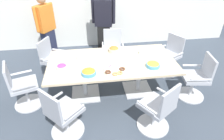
{
  "coord_description": "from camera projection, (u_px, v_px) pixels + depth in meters",
  "views": [
    {
      "loc": [
        -0.43,
        -3.09,
        2.56
      ],
      "look_at": [
        0.0,
        0.0,
        0.55
      ],
      "focal_mm": 30.49,
      "sensor_mm": 36.0,
      "label": 1
    }
  ],
  "objects": [
    {
      "name": "snack_bowl_chips_yellow",
      "position": [
        153.0,
        65.0,
        3.41
      ],
      "size": [
        0.25,
        0.25,
        0.09
      ],
      "color": "#4C9EC6",
      "rests_on": "conference_table"
    },
    {
      "name": "snack_bowl_candy_mix",
      "position": [
        62.0,
        67.0,
        3.36
      ],
      "size": [
        0.18,
        0.18,
        0.08
      ],
      "color": "white",
      "rests_on": "conference_table"
    },
    {
      "name": "office_chair_5",
      "position": [
        22.0,
        88.0,
        3.47
      ],
      "size": [
        0.68,
        0.68,
        0.91
      ],
      "rotation": [
        0.0,
        0.0,
        -1.26
      ],
      "color": "silver",
      "rests_on": "ground"
    },
    {
      "name": "office_chair_0",
      "position": [
        158.0,
        110.0,
        3.0
      ],
      "size": [
        0.75,
        0.75,
        0.91
      ],
      "rotation": [
        0.0,
        0.0,
        0.58
      ],
      "color": "silver",
      "rests_on": "ground"
    },
    {
      "name": "snack_bowl_pretzels",
      "position": [
        114.0,
        49.0,
        3.9
      ],
      "size": [
        0.21,
        0.21,
        0.11
      ],
      "color": "beige",
      "rests_on": "conference_table"
    },
    {
      "name": "office_chair_1",
      "position": [
        197.0,
        79.0,
        3.69
      ],
      "size": [
        0.62,
        0.62,
        0.91
      ],
      "rotation": [
        0.0,
        0.0,
        1.42
      ],
      "color": "silver",
      "rests_on": "ground"
    },
    {
      "name": "snack_bowl_chips_orange",
      "position": [
        89.0,
        72.0,
        3.2
      ],
      "size": [
        0.26,
        0.26,
        0.09
      ],
      "color": "#4C9EC6",
      "rests_on": "conference_table"
    },
    {
      "name": "conference_table",
      "position": [
        112.0,
        67.0,
        3.67
      ],
      "size": [
        2.4,
        1.2,
        0.75
      ],
      "color": "#CCB793",
      "rests_on": "ground"
    },
    {
      "name": "office_chair_4",
      "position": [
        53.0,
        61.0,
        4.27
      ],
      "size": [
        0.71,
        0.71,
        0.91
      ],
      "rotation": [
        0.0,
        0.0,
        -1.98
      ],
      "color": "silver",
      "rests_on": "ground"
    },
    {
      "name": "plate_stack",
      "position": [
        143.0,
        52.0,
        3.85
      ],
      "size": [
        0.18,
        0.18,
        0.05
      ],
      "color": "white",
      "rests_on": "conference_table"
    },
    {
      "name": "person_standing_1",
      "position": [
        104.0,
        23.0,
        4.97
      ],
      "size": [
        0.61,
        0.31,
        1.74
      ],
      "rotation": [
        0.0,
        0.0,
        -3.37
      ],
      "color": "black",
      "rests_on": "ground"
    },
    {
      "name": "office_chair_2",
      "position": [
        169.0,
        57.0,
        4.45
      ],
      "size": [
        0.73,
        0.73,
        0.91
      ],
      "rotation": [
        0.0,
        0.0,
        -4.21
      ],
      "color": "silver",
      "rests_on": "ground"
    },
    {
      "name": "person_standing_0",
      "position": [
        47.0,
        28.0,
        4.78
      ],
      "size": [
        0.44,
        0.54,
        1.67
      ],
      "rotation": [
        0.0,
        0.0,
        -2.21
      ],
      "color": "#232842",
      "rests_on": "ground"
    },
    {
      "name": "office_chair_6",
      "position": [
        62.0,
        115.0,
        2.9
      ],
      "size": [
        0.76,
        0.76,
        0.91
      ],
      "rotation": [
        0.0,
        0.0,
        -0.8
      ],
      "color": "silver",
      "rests_on": "ground"
    },
    {
      "name": "napkin_pile",
      "position": [
        81.0,
        56.0,
        3.69
      ],
      "size": [
        0.16,
        0.16,
        0.09
      ],
      "primitive_type": "cube",
      "color": "white",
      "rests_on": "conference_table"
    },
    {
      "name": "donut_platter",
      "position": [
        115.0,
        70.0,
        3.3
      ],
      "size": [
        0.37,
        0.37,
        0.04
      ],
      "color": "white",
      "rests_on": "conference_table"
    },
    {
      "name": "office_chair_3",
      "position": [
        113.0,
        51.0,
        4.72
      ],
      "size": [
        0.59,
        0.59,
        0.91
      ],
      "rotation": [
        0.0,
        0.0,
        -3.24
      ],
      "color": "silver",
      "rests_on": "ground"
    },
    {
      "name": "ground_plane",
      "position": [
        112.0,
        92.0,
        4.01
      ],
      "size": [
        10.0,
        10.0,
        0.01
      ],
      "primitive_type": "cube",
      "color": "#3D4754"
    }
  ]
}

